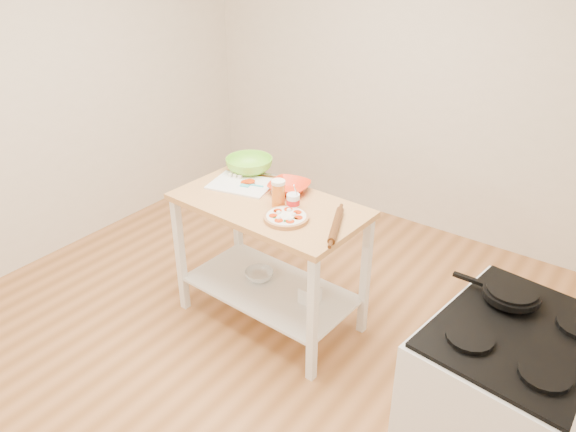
# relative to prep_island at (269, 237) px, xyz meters

# --- Properties ---
(room_shell) EXTENTS (4.04, 4.54, 2.74)m
(room_shell) POSITION_rel_prep_island_xyz_m (0.01, -0.38, 0.70)
(room_shell) COLOR #B27442
(room_shell) RESTS_ON ground
(prep_island) EXTENTS (1.23, 0.71, 0.90)m
(prep_island) POSITION_rel_prep_island_xyz_m (0.00, 0.00, 0.00)
(prep_island) COLOR tan
(prep_island) RESTS_ON ground
(gas_stove) EXTENTS (0.80, 0.90, 1.11)m
(gas_stove) POSITION_rel_prep_island_xyz_m (1.65, -0.38, -0.18)
(gas_stove) COLOR silver
(gas_stove) RESTS_ON ground
(skillet) EXTENTS (0.40, 0.25, 0.03)m
(skillet) POSITION_rel_prep_island_xyz_m (1.52, -0.19, 0.32)
(skillet) COLOR black
(skillet) RESTS_ON gas_stove
(pizza) EXTENTS (0.27, 0.27, 0.04)m
(pizza) POSITION_rel_prep_island_xyz_m (0.22, -0.11, 0.27)
(pizza) COLOR tan
(pizza) RESTS_ON prep_island
(cutting_board) EXTENTS (0.46, 0.38, 0.04)m
(cutting_board) POSITION_rel_prep_island_xyz_m (-0.30, 0.10, 0.26)
(cutting_board) COLOR white
(cutting_board) RESTS_ON prep_island
(spatula) EXTENTS (0.14, 0.09, 0.01)m
(spatula) POSITION_rel_prep_island_xyz_m (-0.23, 0.10, 0.27)
(spatula) COLOR #38BFC9
(spatula) RESTS_ON cutting_board
(knife) EXTENTS (0.26, 0.13, 0.01)m
(knife) POSITION_rel_prep_island_xyz_m (-0.34, 0.26, 0.27)
(knife) COLOR silver
(knife) RESTS_ON cutting_board
(orange_bowl) EXTENTS (0.29, 0.29, 0.06)m
(orange_bowl) POSITION_rel_prep_island_xyz_m (0.01, 0.20, 0.28)
(orange_bowl) COLOR red
(orange_bowl) RESTS_ON prep_island
(green_bowl) EXTENTS (0.35, 0.35, 0.10)m
(green_bowl) POSITION_rel_prep_island_xyz_m (-0.40, 0.29, 0.30)
(green_bowl) COLOR #7DD333
(green_bowl) RESTS_ON prep_island
(beer_pint) EXTENTS (0.09, 0.09, 0.17)m
(beer_pint) POSITION_rel_prep_island_xyz_m (0.08, -0.00, 0.34)
(beer_pint) COLOR orange
(beer_pint) RESTS_ON prep_island
(yogurt_tub) EXTENTS (0.08, 0.08, 0.17)m
(yogurt_tub) POSITION_rel_prep_island_xyz_m (0.17, 0.02, 0.30)
(yogurt_tub) COLOR white
(yogurt_tub) RESTS_ON prep_island
(rolling_pin) EXTENTS (0.19, 0.36, 0.04)m
(rolling_pin) POSITION_rel_prep_island_xyz_m (0.51, -0.03, 0.27)
(rolling_pin) COLOR #552E13
(rolling_pin) RESTS_ON prep_island
(shelf_glass_bowl) EXTENTS (0.25, 0.25, 0.06)m
(shelf_glass_bowl) POSITION_rel_prep_island_xyz_m (-0.12, 0.03, -0.36)
(shelf_glass_bowl) COLOR silver
(shelf_glass_bowl) RESTS_ON prep_island
(shelf_bin) EXTENTS (0.12, 0.12, 0.11)m
(shelf_bin) POSITION_rel_prep_island_xyz_m (0.30, 0.02, -0.33)
(shelf_bin) COLOR white
(shelf_bin) RESTS_ON prep_island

